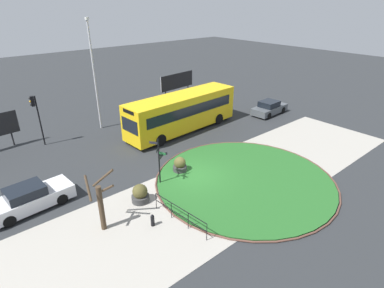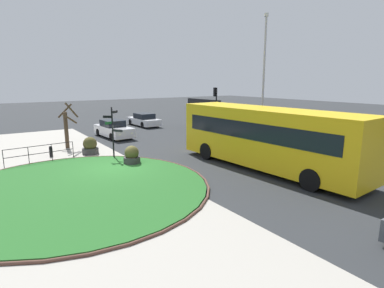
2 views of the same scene
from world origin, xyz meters
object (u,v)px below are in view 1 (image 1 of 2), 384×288
at_px(bollard_foreground, 153,220).
at_px(car_trailing, 269,108).
at_px(traffic_light_near, 35,110).
at_px(car_near_lane, 30,198).
at_px(signpost_directional, 159,158).
at_px(bus_yellow, 182,112).
at_px(street_tree_bare, 101,203).
at_px(billboard_right, 177,81).
at_px(planter_near_signpost, 140,194).
at_px(planter_kerbside, 180,165).
at_px(lamppost_tall, 94,73).

height_order(bollard_foreground, car_trailing, car_trailing).
height_order(car_trailing, traffic_light_near, traffic_light_near).
bearing_deg(bollard_foreground, car_near_lane, 127.60).
relative_size(car_trailing, traffic_light_near, 1.03).
height_order(signpost_directional, bus_yellow, bus_yellow).
bearing_deg(traffic_light_near, street_tree_bare, 95.57).
distance_m(car_trailing, street_tree_bare, 21.49).
bearing_deg(street_tree_bare, traffic_light_near, 86.46).
bearing_deg(billboard_right, traffic_light_near, -176.38).
height_order(traffic_light_near, planter_near_signpost, traffic_light_near).
distance_m(car_trailing, traffic_light_near, 21.42).
distance_m(planter_near_signpost, street_tree_bare, 2.97).
distance_m(signpost_directional, bollard_foreground, 4.36).
bearing_deg(planter_kerbside, bollard_foreground, -142.61).
distance_m(car_near_lane, traffic_light_near, 9.21).
relative_size(signpost_directional, car_near_lane, 0.69).
height_order(signpost_directional, planter_kerbside, signpost_directional).
distance_m(car_trailing, planter_near_signpost, 18.69).
relative_size(signpost_directional, planter_near_signpost, 2.80).
bearing_deg(lamppost_tall, car_near_lane, -133.76).
bearing_deg(bus_yellow, planter_near_signpost, 34.93).
distance_m(bollard_foreground, car_near_lane, 7.16).
distance_m(bus_yellow, billboard_right, 9.46).
bearing_deg(bollard_foreground, planter_near_signpost, 73.57).
relative_size(bus_yellow, traffic_light_near, 2.70).
relative_size(car_near_lane, street_tree_bare, 1.41).
height_order(bollard_foreground, planter_kerbside, planter_kerbside).
height_order(traffic_light_near, street_tree_bare, traffic_light_near).
xyz_separation_m(car_trailing, street_tree_bare, (-20.80, -5.29, 0.93)).
bearing_deg(planter_near_signpost, lamppost_tall, 74.62).
distance_m(car_near_lane, planter_kerbside, 9.19).
bearing_deg(car_near_lane, bus_yellow, 10.09).
xyz_separation_m(traffic_light_near, planter_near_signpost, (1.89, -11.75, -2.48)).
distance_m(billboard_right, planter_kerbside, 16.94).
height_order(signpost_directional, billboard_right, signpost_directional).
relative_size(traffic_light_near, lamppost_tall, 0.43).
distance_m(traffic_light_near, billboard_right, 16.28).
height_order(car_near_lane, billboard_right, billboard_right).
relative_size(car_trailing, planter_kerbside, 3.84).
bearing_deg(traffic_light_near, planter_kerbside, 127.88).
bearing_deg(bollard_foreground, bus_yellow, 44.42).
bearing_deg(billboard_right, car_trailing, -74.85).
bearing_deg(lamppost_tall, billboard_right, 12.92).
distance_m(billboard_right, planter_near_signpost, 20.39).
distance_m(bollard_foreground, car_trailing, 19.99).
bearing_deg(planter_near_signpost, car_near_lane, 145.87).
bearing_deg(street_tree_bare, bollard_foreground, -36.65).
distance_m(bus_yellow, lamppost_tall, 8.17).
distance_m(signpost_directional, planter_near_signpost, 2.56).
bearing_deg(lamppost_tall, car_trailing, -27.29).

